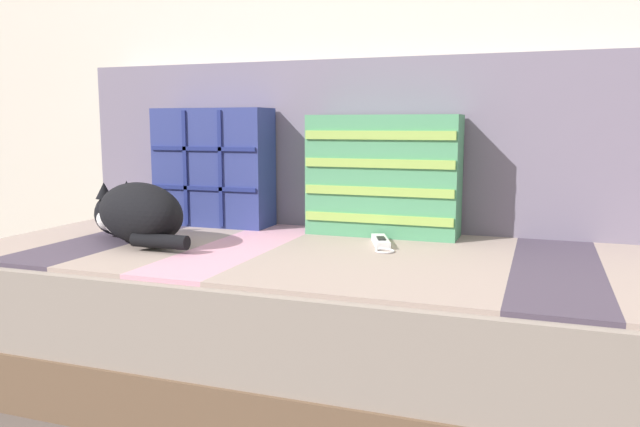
{
  "coord_description": "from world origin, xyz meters",
  "views": [
    {
      "loc": [
        0.44,
        -1.38,
        0.66
      ],
      "look_at": [
        -0.06,
        0.02,
        0.45
      ],
      "focal_mm": 35.0,
      "sensor_mm": 36.0,
      "label": 1
    }
  ],
  "objects_px": {
    "throw_pillow_quilted": "(214,167)",
    "game_remote_far": "(381,242)",
    "couch": "(352,317)",
    "sleeping_cat": "(135,213)",
    "throw_pillow_striped": "(383,176)"
  },
  "relations": [
    {
      "from": "throw_pillow_quilted",
      "to": "game_remote_far",
      "type": "distance_m",
      "value": 0.63
    },
    {
      "from": "throw_pillow_striped",
      "to": "sleeping_cat",
      "type": "xyz_separation_m",
      "value": [
        -0.6,
        -0.33,
        -0.09
      ]
    },
    {
      "from": "couch",
      "to": "sleeping_cat",
      "type": "bearing_deg",
      "value": -170.94
    },
    {
      "from": "couch",
      "to": "throw_pillow_quilted",
      "type": "height_order",
      "value": "throw_pillow_quilted"
    },
    {
      "from": "throw_pillow_quilted",
      "to": "sleeping_cat",
      "type": "bearing_deg",
      "value": -99.61
    },
    {
      "from": "couch",
      "to": "throw_pillow_striped",
      "type": "xyz_separation_m",
      "value": [
        0.02,
        0.24,
        0.35
      ]
    },
    {
      "from": "throw_pillow_striped",
      "to": "sleeping_cat",
      "type": "distance_m",
      "value": 0.69
    },
    {
      "from": "couch",
      "to": "throw_pillow_quilted",
      "type": "distance_m",
      "value": 0.68
    },
    {
      "from": "game_remote_far",
      "to": "throw_pillow_striped",
      "type": "bearing_deg",
      "value": 102.59
    },
    {
      "from": "throw_pillow_quilted",
      "to": "sleeping_cat",
      "type": "relative_size",
      "value": 0.95
    },
    {
      "from": "throw_pillow_quilted",
      "to": "game_remote_far",
      "type": "relative_size",
      "value": 1.92
    },
    {
      "from": "throw_pillow_quilted",
      "to": "throw_pillow_striped",
      "type": "distance_m",
      "value": 0.54
    },
    {
      "from": "sleeping_cat",
      "to": "game_remote_far",
      "type": "bearing_deg",
      "value": 15.16
    },
    {
      "from": "throw_pillow_quilted",
      "to": "sleeping_cat",
      "type": "height_order",
      "value": "throw_pillow_quilted"
    },
    {
      "from": "throw_pillow_striped",
      "to": "game_remote_far",
      "type": "xyz_separation_m",
      "value": [
        0.04,
        -0.16,
        -0.16
      ]
    }
  ]
}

